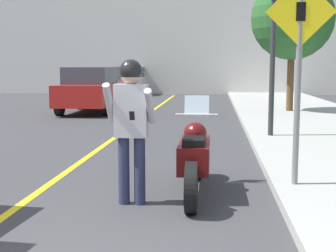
% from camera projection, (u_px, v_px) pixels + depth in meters
% --- Properties ---
extents(road_center_line, '(0.12, 36.00, 0.01)m').
position_uv_depth(road_center_line, '(99.00, 148.00, 9.82)').
color(road_center_line, yellow).
rests_on(road_center_line, ground).
extents(building_backdrop, '(28.00, 1.20, 8.44)m').
position_uv_depth(building_backdrop, '(186.00, 26.00, 28.96)').
color(building_backdrop, beige).
rests_on(building_backdrop, ground).
extents(motorcycle, '(0.62, 2.33, 1.29)m').
position_uv_depth(motorcycle, '(195.00, 157.00, 6.31)').
color(motorcycle, black).
rests_on(motorcycle, ground).
extents(person_biker, '(0.59, 0.49, 1.80)m').
position_uv_depth(person_biker, '(131.00, 116.00, 5.74)').
color(person_biker, '#282D4C').
rests_on(person_biker, ground).
extents(crossing_sign, '(0.91, 0.08, 2.74)m').
position_uv_depth(crossing_sign, '(299.00, 61.00, 6.13)').
color(crossing_sign, slate).
rests_on(crossing_sign, sidewalk_curb).
extents(traffic_light, '(0.26, 0.30, 3.90)m').
position_uv_depth(traffic_light, '(274.00, 16.00, 10.45)').
color(traffic_light, '#2D2D30').
rests_on(traffic_light, sidewalk_curb).
extents(street_tree, '(2.89, 2.89, 4.69)m').
position_uv_depth(street_tree, '(292.00, 19.00, 16.35)').
color(street_tree, brown).
rests_on(street_tree, sidewalk_curb).
extents(parked_car_red, '(1.88, 4.20, 1.68)m').
position_uv_depth(parked_car_red, '(92.00, 90.00, 17.39)').
color(parked_car_red, black).
rests_on(parked_car_red, ground).
extents(parked_car_grey, '(1.88, 4.20, 1.68)m').
position_uv_depth(parked_car_grey, '(101.00, 84.00, 22.98)').
color(parked_car_grey, black).
rests_on(parked_car_grey, ground).
extents(parked_car_silver, '(1.88, 4.20, 1.68)m').
position_uv_depth(parked_car_silver, '(129.00, 81.00, 28.20)').
color(parked_car_silver, black).
rests_on(parked_car_silver, ground).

